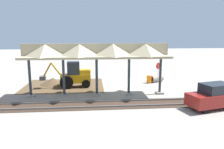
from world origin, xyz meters
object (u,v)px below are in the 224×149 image
Objects in this scene: backhoe at (74,76)px; traffic_barrel at (149,79)px; stop_sign at (158,68)px; concrete_pipe at (157,78)px; distant_parked_car at (214,96)px.

traffic_barrel is at bearing -171.79° from backhoe.
stop_sign is at bearing 167.42° from traffic_barrel.
concrete_pipe is at bearing -95.74° from stop_sign.
stop_sign is 0.45× the size of backhoe.
concrete_pipe is at bearing -154.97° from traffic_barrel.
concrete_pipe is 9.92m from distant_parked_car.
backhoe is at bearing 8.21° from traffic_barrel.
traffic_barrel is (1.02, -0.23, -1.32)m from stop_sign.
backhoe reaches higher than stop_sign.
backhoe is 3.11× the size of concrete_pipe.
stop_sign reaches higher than concrete_pipe.
stop_sign is 9.76m from backhoe.
backhoe is at bearing 6.04° from stop_sign.
stop_sign is 2.72× the size of traffic_barrel.
backhoe is at bearing -34.94° from distant_parked_car.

